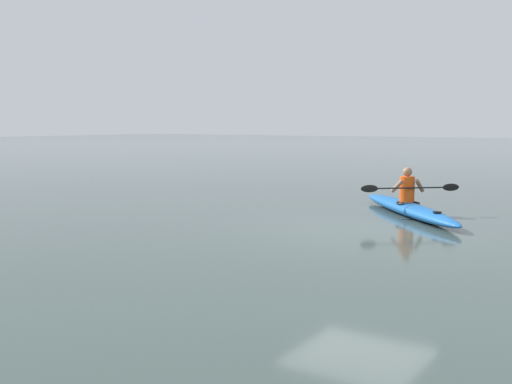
{
  "coord_description": "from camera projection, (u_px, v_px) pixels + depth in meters",
  "views": [
    {
      "loc": [
        -4.62,
        10.72,
        2.09
      ],
      "look_at": [
        0.78,
        2.51,
        0.97
      ],
      "focal_mm": 42.42,
      "sensor_mm": 36.0,
      "label": 1
    }
  ],
  "objects": [
    {
      "name": "ground_plane",
      "position": [
        362.0,
        232.0,
        11.66
      ],
      "size": [
        160.0,
        160.0,
        0.0
      ],
      "primitive_type": "plane",
      "color": "#384742"
    },
    {
      "name": "kayak",
      "position": [
        408.0,
        209.0,
        13.83
      ],
      "size": [
        3.81,
        4.14,
        0.3
      ],
      "color": "#1959A5",
      "rests_on": "ground"
    },
    {
      "name": "kayaker",
      "position": [
        407.0,
        187.0,
        13.82
      ],
      "size": [
        1.76,
        1.59,
        0.79
      ],
      "color": "#E04C14",
      "rests_on": "kayak"
    }
  ]
}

